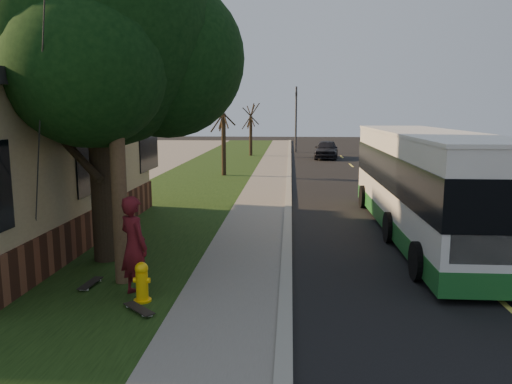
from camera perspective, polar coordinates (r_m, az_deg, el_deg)
ground at (r=9.18m, az=3.37°, el=-13.18°), size 120.00×120.00×0.00m
road at (r=19.22m, az=15.72°, el=-1.56°), size 8.00×80.00×0.01m
curb at (r=18.80m, az=3.70°, el=-1.29°), size 0.25×80.00×0.12m
sidewalk at (r=18.83m, az=0.66°, el=-1.32°), size 2.00×80.00×0.08m
grass_verge at (r=19.35m, az=-9.75°, el=-1.18°), size 5.00×80.00×0.07m
fire_hydrant at (r=9.40m, az=-12.91°, el=-10.02°), size 0.32×0.32×0.74m
utility_pole at (r=10.12m, az=-16.09°, el=15.33°), size 2.86×3.21×9.07m
leafy_tree at (r=12.02m, az=-17.46°, el=16.82°), size 6.30×6.00×7.80m
bare_tree_near at (r=26.75m, az=-3.72°, el=6.36°), size 1.38×1.21×4.31m
bare_tree_far at (r=38.63m, az=-0.60°, el=7.05°), size 1.38×1.21×4.03m
traffic_signal at (r=42.49m, az=4.60°, el=8.79°), size 0.18×0.22×5.50m
transit_bus at (r=14.76m, az=18.87°, el=1.23°), size 2.50×10.84×2.94m
skateboarder at (r=9.58m, az=-13.79°, el=-6.03°), size 0.82×0.79×1.90m
skateboard_main at (r=10.56m, az=-18.39°, el=-9.88°), size 0.25×0.77×0.07m
skateboard_spare at (r=9.06m, az=-13.22°, el=-12.89°), size 0.69×0.67×0.07m
distant_car at (r=37.30m, az=8.05°, el=4.85°), size 2.06×4.17×1.37m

